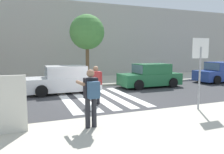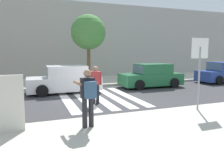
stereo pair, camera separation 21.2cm
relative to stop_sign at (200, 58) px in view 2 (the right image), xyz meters
The scene contains 17 objects.
ground_plane 5.15m from the stop_sign, 126.61° to the left, with size 120.00×120.00×0.00m, color #38383A.
sidewalk_near 4.25m from the stop_sign, 138.94° to the right, with size 60.00×6.00×0.14m, color beige.
sidewalk_far 10.36m from the stop_sign, 105.98° to the left, with size 60.00×4.80×0.14m, color beige.
building_facade_far 14.48m from the stop_sign, 101.17° to the left, with size 56.00×4.00×6.57m, color #ADA89E.
crosswalk_stripe_0 6.29m from the stop_sign, 137.96° to the left, with size 0.44×5.20×0.01m, color silver.
crosswalk_stripe_1 5.76m from the stop_sign, 132.21° to the left, with size 0.44×5.20×0.01m, color silver.
crosswalk_stripe_2 5.30m from the stop_sign, 125.20° to the left, with size 0.44×5.20×0.01m, color silver.
crosswalk_stripe_3 4.92m from the stop_sign, 116.73° to the left, with size 0.44×5.20×0.01m, color silver.
crosswalk_stripe_4 4.66m from the stop_sign, 106.79° to the left, with size 0.44×5.20×0.01m, color silver.
stop_sign is the anchor object (origin of this frame).
photographer_with_backpack 4.57m from the stop_sign, behind, with size 0.63×0.88×1.72m.
pedestrian_crossing 4.48m from the stop_sign, 139.12° to the left, with size 0.58×0.27×1.72m.
parked_car_white 7.49m from the stop_sign, 124.48° to the left, with size 4.10×1.92×1.55m.
parked_car_green 6.41m from the stop_sign, 75.80° to the left, with size 4.10×1.92×1.55m.
parked_car_blue 10.06m from the stop_sign, 37.52° to the left, with size 4.10×1.92×1.55m.
street_tree_center 8.54m from the stop_sign, 105.34° to the left, with size 2.36×2.36×4.71m.
advertising_board 6.85m from the stop_sign, behind, with size 1.10×0.11×1.60m.
Camera 2 is at (-3.17, -10.33, 2.39)m, focal length 35.00 mm.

